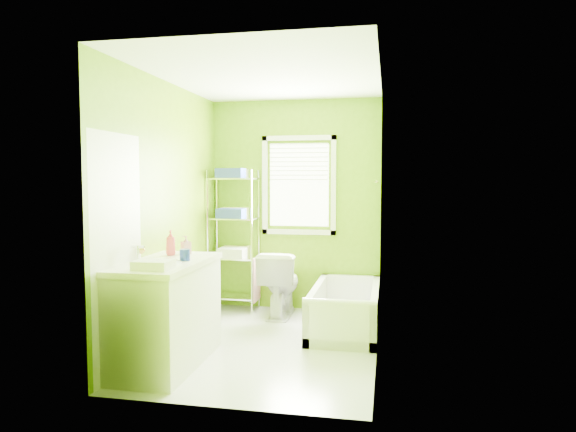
% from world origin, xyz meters
% --- Properties ---
extents(ground, '(2.90, 2.90, 0.00)m').
position_xyz_m(ground, '(0.00, 0.00, 0.00)').
color(ground, silver).
rests_on(ground, ground).
extents(room_envelope, '(2.14, 2.94, 2.62)m').
position_xyz_m(room_envelope, '(0.00, 0.00, 1.55)').
color(room_envelope, '#608D06').
rests_on(room_envelope, ground).
extents(window, '(0.92, 0.05, 1.22)m').
position_xyz_m(window, '(0.05, 1.42, 1.61)').
color(window, white).
rests_on(window, ground).
extents(door, '(0.09, 0.80, 2.00)m').
position_xyz_m(door, '(-1.04, -1.00, 1.00)').
color(door, white).
rests_on(door, ground).
extents(right_wall_decor, '(0.04, 1.48, 1.17)m').
position_xyz_m(right_wall_decor, '(1.04, -0.02, 1.32)').
color(right_wall_decor, '#4A0815').
rests_on(right_wall_decor, ground).
extents(bathtub, '(0.71, 1.51, 0.49)m').
position_xyz_m(bathtub, '(0.70, 0.64, 0.16)').
color(bathtub, white).
rests_on(bathtub, ground).
extents(toilet, '(0.45, 0.77, 0.78)m').
position_xyz_m(toilet, '(-0.11, 1.07, 0.39)').
color(toilet, white).
rests_on(toilet, ground).
extents(vanity, '(0.63, 1.22, 1.15)m').
position_xyz_m(vanity, '(-0.75, -0.72, 0.49)').
color(vanity, silver).
rests_on(vanity, ground).
extents(wire_shelf_unit, '(0.60, 0.47, 1.76)m').
position_xyz_m(wire_shelf_unit, '(-0.73, 1.26, 1.08)').
color(wire_shelf_unit, silver).
rests_on(wire_shelf_unit, ground).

